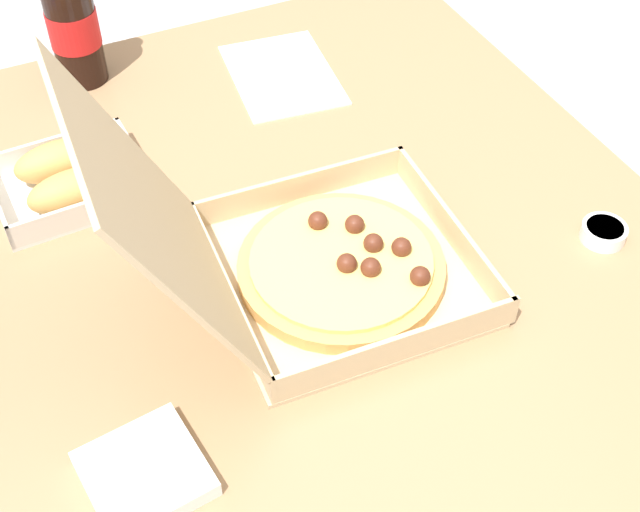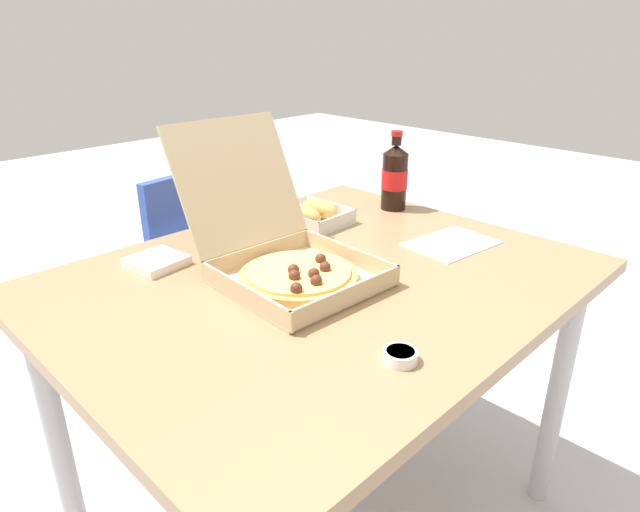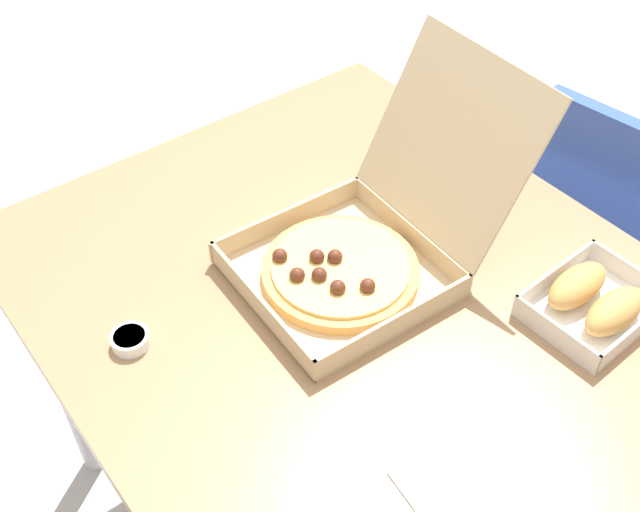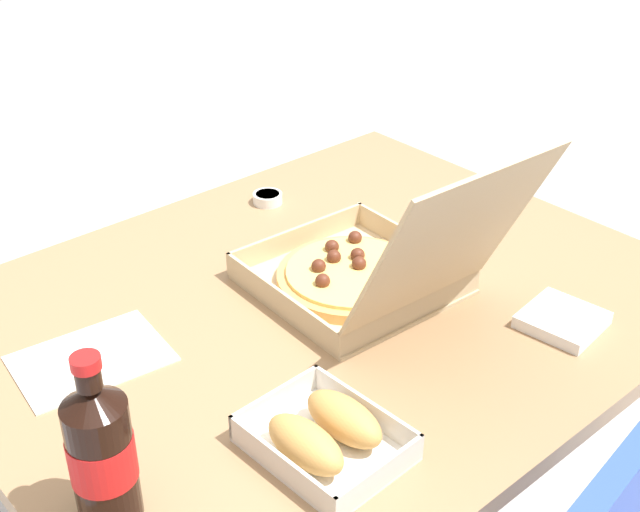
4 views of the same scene
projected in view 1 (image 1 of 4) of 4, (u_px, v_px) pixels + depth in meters
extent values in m
cube|color=#997551|center=(318.00, 250.00, 1.08)|extent=(1.10, 0.89, 0.03)
cylinder|color=#B7B7BC|center=(384.00, 165.00, 1.75)|extent=(0.05, 0.05, 0.68)
cylinder|color=#B7B7BC|center=(12.00, 281.00, 1.53)|extent=(0.05, 0.05, 0.68)
cube|color=tan|center=(344.00, 274.00, 1.03)|extent=(0.30, 0.30, 0.01)
cube|color=tan|center=(451.00, 228.00, 1.05)|extent=(0.29, 0.02, 0.04)
cube|color=tan|center=(397.00, 349.00, 0.92)|extent=(0.02, 0.29, 0.04)
cube|color=tan|center=(300.00, 187.00, 1.11)|extent=(0.02, 0.29, 0.04)
cube|color=tan|center=(229.00, 295.00, 0.98)|extent=(0.29, 0.02, 0.04)
cube|color=tan|center=(154.00, 213.00, 0.85)|extent=(0.30, 0.15, 0.26)
cylinder|color=tan|center=(344.00, 267.00, 1.02)|extent=(0.25, 0.25, 0.02)
cylinder|color=#EAC666|center=(344.00, 260.00, 1.01)|extent=(0.22, 0.22, 0.01)
sphere|color=#562819|center=(319.00, 220.00, 1.05)|extent=(0.02, 0.02, 0.02)
sphere|color=#562819|center=(345.00, 264.00, 1.00)|extent=(0.02, 0.02, 0.02)
sphere|color=#562819|center=(371.00, 268.00, 0.99)|extent=(0.02, 0.02, 0.02)
sphere|color=#562819|center=(373.00, 243.00, 1.02)|extent=(0.02, 0.02, 0.02)
sphere|color=#562819|center=(420.00, 276.00, 0.98)|extent=(0.02, 0.02, 0.02)
sphere|color=#562819|center=(401.00, 247.00, 1.02)|extent=(0.02, 0.02, 0.02)
sphere|color=#562819|center=(355.00, 224.00, 1.04)|extent=(0.02, 0.02, 0.02)
cube|color=white|center=(71.00, 191.00, 1.13)|extent=(0.16, 0.20, 0.00)
cube|color=silver|center=(136.00, 159.00, 1.15)|extent=(0.15, 0.01, 0.03)
cube|color=silver|center=(85.00, 214.00, 1.08)|extent=(0.01, 0.19, 0.03)
cube|color=silver|center=(53.00, 148.00, 1.17)|extent=(0.01, 0.19, 0.03)
ellipsoid|color=tan|center=(74.00, 190.00, 1.09)|extent=(0.06, 0.12, 0.05)
ellipsoid|color=tan|center=(60.00, 160.00, 1.13)|extent=(0.06, 0.12, 0.05)
cylinder|color=black|center=(74.00, 32.00, 1.26)|extent=(0.07, 0.07, 0.16)
cylinder|color=red|center=(73.00, 27.00, 1.26)|extent=(0.07, 0.07, 0.06)
cube|color=white|center=(282.00, 75.00, 1.32)|extent=(0.23, 0.17, 0.00)
cube|color=white|center=(145.00, 474.00, 0.84)|extent=(0.12, 0.12, 0.02)
cylinder|color=white|center=(603.00, 232.00, 1.07)|extent=(0.06, 0.06, 0.02)
cylinder|color=#DBBC66|center=(605.00, 229.00, 1.07)|extent=(0.05, 0.05, 0.01)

